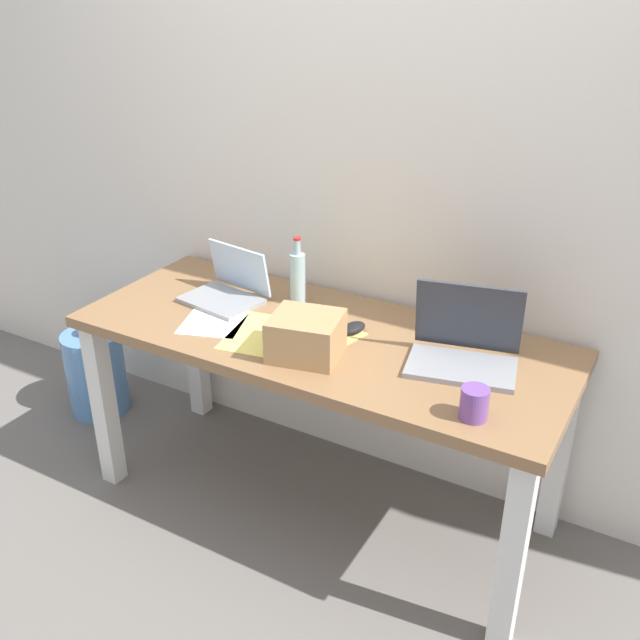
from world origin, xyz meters
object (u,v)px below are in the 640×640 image
object	(u,v)px
laptop_right	(464,348)
beer_bottle	(298,277)
cardboard_box	(306,336)
desk	(320,359)
coffee_mug	(474,403)
water_cooler_jug	(96,372)
laptop_left	(227,290)
computer_mouse	(354,328)

from	to	relation	value
laptop_right	beer_bottle	distance (m)	0.70
cardboard_box	desk	bearing A→B (deg)	103.52
coffee_mug	water_cooler_jug	bearing A→B (deg)	170.95
beer_bottle	cardboard_box	bearing A→B (deg)	-54.92
laptop_left	computer_mouse	world-z (taller)	laptop_left
cardboard_box	water_cooler_jug	world-z (taller)	cardboard_box
cardboard_box	coffee_mug	xyz separation A→B (m)	(0.59, -0.08, -0.02)
desk	coffee_mug	bearing A→B (deg)	-20.44
laptop_left	coffee_mug	world-z (taller)	laptop_left
laptop_right	beer_bottle	world-z (taller)	beer_bottle
laptop_right	water_cooler_jug	world-z (taller)	laptop_right
laptop_right	coffee_mug	xyz separation A→B (m)	(0.13, -0.27, -0.01)
computer_mouse	water_cooler_jug	distance (m)	1.43
coffee_mug	water_cooler_jug	xyz separation A→B (m)	(-1.84, 0.29, -0.59)
beer_bottle	cardboard_box	xyz separation A→B (m)	(0.23, -0.33, -0.03)
laptop_left	coffee_mug	bearing A→B (deg)	-15.58
water_cooler_jug	laptop_right	bearing A→B (deg)	-0.71
cardboard_box	computer_mouse	bearing A→B (deg)	74.53
desk	computer_mouse	xyz separation A→B (m)	(0.10, 0.06, 0.12)
beer_bottle	water_cooler_jug	world-z (taller)	beer_bottle
desk	cardboard_box	size ratio (longest dim) A/B	7.84
laptop_left	laptop_right	distance (m)	0.93
desk	computer_mouse	size ratio (longest dim) A/B	17.15
desk	beer_bottle	bearing A→B (deg)	138.38
laptop_left	laptop_right	size ratio (longest dim) A/B	0.82
cardboard_box	beer_bottle	bearing A→B (deg)	125.08
coffee_mug	water_cooler_jug	size ratio (longest dim) A/B	0.22
desk	computer_mouse	bearing A→B (deg)	32.02
water_cooler_jug	computer_mouse	bearing A→B (deg)	0.02
cardboard_box	coffee_mug	world-z (taller)	cardboard_box
cardboard_box	coffee_mug	distance (m)	0.59
water_cooler_jug	cardboard_box	bearing A→B (deg)	-9.80
water_cooler_jug	coffee_mug	bearing A→B (deg)	-9.05
desk	coffee_mug	size ratio (longest dim) A/B	18.05
coffee_mug	water_cooler_jug	distance (m)	1.95
computer_mouse	water_cooler_jug	world-z (taller)	computer_mouse
desk	laptop_left	world-z (taller)	laptop_left
laptop_right	water_cooler_jug	bearing A→B (deg)	179.29
laptop_left	water_cooler_jug	size ratio (longest dim) A/B	0.71
desk	coffee_mug	xyz separation A→B (m)	(0.62, -0.23, 0.15)
desk	computer_mouse	world-z (taller)	computer_mouse
coffee_mug	cardboard_box	bearing A→B (deg)	172.55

